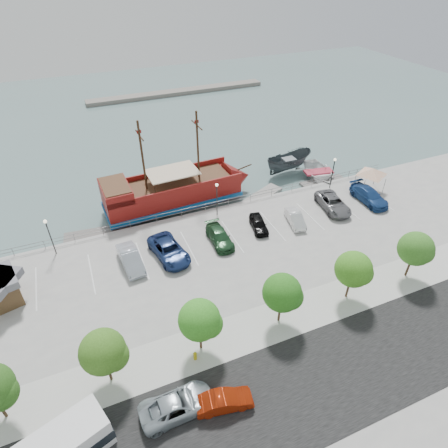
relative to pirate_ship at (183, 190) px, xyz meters
name	(u,v)px	position (x,y,z in m)	size (l,w,h in m)	color
ground	(240,254)	(2.44, -11.81, -2.06)	(160.00, 160.00, 0.00)	slate
land_slab	(374,446)	(2.44, -32.81, -1.66)	(100.00, 58.00, 1.20)	gray
street	(330,376)	(2.44, -27.81, -1.05)	(100.00, 8.00, 0.04)	black
sidewalk	(289,317)	(2.44, -21.81, -1.05)	(100.00, 4.00, 0.05)	silver
seawall_railing	(213,205)	(2.44, -4.01, -0.53)	(50.00, 0.06, 1.00)	slate
far_shore	(178,92)	(12.44, 43.19, -1.66)	(40.00, 3.00, 0.80)	gray
pirate_ship	(183,190)	(0.00, 0.00, 0.00)	(19.65, 6.30, 12.30)	maroon
patrol_boat	(288,164)	(16.48, 2.03, -0.65)	(2.74, 7.30, 2.82)	#373E42
speedboat	(318,174)	(19.52, -1.17, -1.32)	(5.09, 7.13, 1.48)	white
dock_west	(99,234)	(-11.08, -2.61, -1.85)	(7.47, 2.13, 0.43)	slate
dock_mid	(261,197)	(9.72, -2.61, -1.87)	(6.83, 1.95, 0.39)	gray
dock_east	(323,182)	(19.43, -2.61, -1.87)	(6.55, 1.87, 0.37)	slate
canopy_tent	(373,168)	(22.79, -7.58, 2.06)	(5.41, 5.41, 3.58)	slate
street_van	(177,405)	(-8.73, -25.92, -0.35)	(2.35, 5.10, 1.42)	#929EA6
street_sedan	(224,401)	(-5.67, -26.86, -0.41)	(1.38, 3.96, 1.30)	maroon
fire_hydrant	(195,356)	(-6.31, -22.61, -0.62)	(0.28, 0.28, 0.82)	gold
lamp_post_left	(48,231)	(-15.56, -5.31, 1.88)	(0.36, 0.36, 4.28)	black
lamp_post_mid	(217,194)	(2.44, -5.31, 1.88)	(0.36, 0.36, 4.28)	black
lamp_post_right	(333,168)	(18.44, -5.31, 1.88)	(0.36, 0.36, 4.28)	black
tree_b	(105,353)	(-12.41, -21.89, 2.24)	(3.30, 3.20, 5.00)	#473321
tree_c	(202,321)	(-5.41, -21.89, 2.24)	(3.30, 3.20, 5.00)	#473321
tree_d	(284,294)	(1.59, -21.89, 2.24)	(3.30, 3.20, 5.00)	#473321
tree_e	(355,270)	(8.59, -21.89, 2.24)	(3.30, 3.20, 5.00)	#473321
tree_f	(417,250)	(15.59, -21.89, 2.24)	(3.30, 3.20, 5.00)	#473321
parked_car_b	(131,259)	(-8.68, -10.11, -0.24)	(1.73, 4.96, 1.63)	#B0B8C6
parked_car_c	(169,250)	(-4.82, -10.30, -0.25)	(2.70, 5.85, 1.63)	navy
parked_car_d	(220,237)	(0.79, -10.15, -0.35)	(1.98, 4.87, 1.41)	#1E4626
parked_car_e	(259,224)	(5.74, -9.64, -0.40)	(1.56, 3.88, 1.32)	black
parked_car_f	(295,219)	(10.05, -10.33, -0.40)	(1.40, 4.03, 1.33)	white
parked_car_g	(333,203)	(15.78, -9.54, -0.28)	(2.60, 5.64, 1.57)	slate
parked_car_h	(369,196)	(20.90, -9.86, -0.24)	(2.31, 5.69, 1.65)	navy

